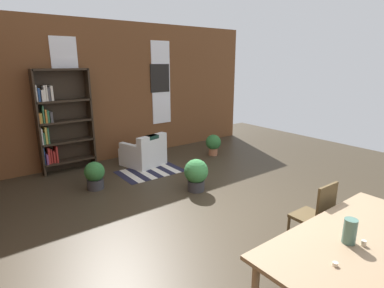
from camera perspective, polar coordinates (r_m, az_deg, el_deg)
ground_plane at (r=4.69m, az=11.28°, el=-15.25°), size 11.42×11.42×0.00m
back_wall_brick at (r=7.75m, az=-13.65°, el=9.42°), size 7.80×0.12×3.27m
window_pane_0 at (r=7.28m, az=-22.19°, el=9.69°), size 0.55×0.02×2.12m
window_pane_1 at (r=8.23m, az=-5.79°, el=11.21°), size 0.55×0.02×2.12m
dining_table at (r=3.45m, az=28.14°, el=-16.04°), size 2.18×0.93×0.74m
vase_on_table at (r=3.23m, az=27.32°, el=-14.23°), size 0.12×0.12×0.24m
tealight_candle_0 at (r=3.41m, az=26.88°, el=-14.44°), size 0.04×0.04×0.04m
tealight_candle_1 at (r=3.29m, az=29.35°, el=-15.78°), size 0.04×0.04×0.05m
tealight_candle_2 at (r=2.92m, az=25.13°, el=-19.60°), size 0.04×0.04×0.03m
dining_chair_far_right at (r=4.18m, az=22.14°, el=-12.15°), size 0.41×0.41×0.95m
bookshelf_tall at (r=7.13m, az=-23.37°, el=3.92°), size 1.13×0.30×2.21m
armchair_white at (r=7.22m, az=-8.89°, el=-1.72°), size 0.97×0.97×0.75m
potted_plant_by_shelf at (r=5.71m, az=0.77°, el=-5.56°), size 0.45×0.45×0.61m
potted_plant_corner at (r=6.09m, az=-17.68°, el=-5.48°), size 0.38×0.38×0.53m
potted_plant_window at (r=7.90m, az=3.99°, el=0.10°), size 0.39×0.39×0.54m
striped_rug at (r=6.84m, az=-7.79°, el=-5.05°), size 1.35×0.92×0.01m
framed_picture at (r=8.20m, az=-6.00°, el=12.09°), size 0.56×0.03×0.72m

